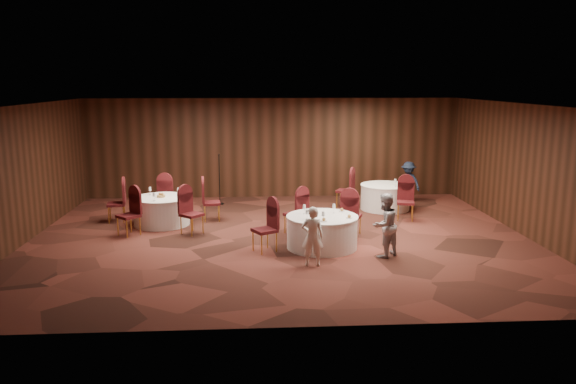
{
  "coord_description": "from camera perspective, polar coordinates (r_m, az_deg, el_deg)",
  "views": [
    {
      "loc": [
        -0.63,
        -13.08,
        3.75
      ],
      "look_at": [
        0.2,
        0.2,
        1.1
      ],
      "focal_mm": 35.0,
      "sensor_mm": 36.0,
      "label": 1
    }
  ],
  "objects": [
    {
      "name": "table_right",
      "position": [
        16.82,
        9.84,
        -0.48
      ],
      "size": [
        1.46,
        1.46,
        0.74
      ],
      "color": "white",
      "rests_on": "ground"
    },
    {
      "name": "room_shell",
      "position": [
        13.22,
        -0.81,
        3.5
      ],
      "size": [
        12.0,
        12.0,
        12.0
      ],
      "color": "silver",
      "rests_on": "ground"
    },
    {
      "name": "chairs_left",
      "position": [
        15.14,
        -12.54,
        -1.41
      ],
      "size": [
        3.13,
        2.89,
        1.0
      ],
      "color": "#3A0B16",
      "rests_on": "ground"
    },
    {
      "name": "woman_b",
      "position": [
        12.25,
        9.77,
        -3.34
      ],
      "size": [
        0.86,
        0.83,
        1.4
      ],
      "primitive_type": "imported",
      "rotation": [
        0.0,
        0.0,
        3.8
      ],
      "color": "#B7B7BC",
      "rests_on": "ground"
    },
    {
      "name": "tabletop_left",
      "position": [
        15.09,
        -12.78,
        -0.21
      ],
      "size": [
        0.85,
        0.84,
        0.22
      ],
      "color": "silver",
      "rests_on": "table_left"
    },
    {
      "name": "ground",
      "position": [
        13.62,
        -0.79,
        -4.72
      ],
      "size": [
        12.0,
        12.0,
        0.0
      ],
      "primitive_type": "plane",
      "color": "black",
      "rests_on": "ground"
    },
    {
      "name": "woman_a",
      "position": [
        11.49,
        2.49,
        -4.53
      ],
      "size": [
        0.48,
        0.34,
        1.25
      ],
      "primitive_type": "imported",
      "rotation": [
        0.0,
        0.0,
        3.04
      ],
      "color": "white",
      "rests_on": "ground"
    },
    {
      "name": "table_main",
      "position": [
        12.82,
        3.48,
        -4.03
      ],
      "size": [
        1.63,
        1.63,
        0.74
      ],
      "color": "white",
      "rests_on": "ground"
    },
    {
      "name": "chairs_right",
      "position": [
        16.26,
        8.7,
        -0.4
      ],
      "size": [
        2.05,
        2.36,
        1.0
      ],
      "color": "#3A0B16",
      "rests_on": "ground"
    },
    {
      "name": "chairs_main",
      "position": [
        13.39,
        1.75,
        -2.79
      ],
      "size": [
        2.84,
        2.2,
        1.0
      ],
      "color": "#3A0B16",
      "rests_on": "ground"
    },
    {
      "name": "man_c",
      "position": [
        17.87,
        12.12,
        0.99
      ],
      "size": [
        0.91,
        0.93,
        1.28
      ],
      "primitive_type": "imported",
      "rotation": [
        0.0,
        0.0,
        5.45
      ],
      "color": "black",
      "rests_on": "ground"
    },
    {
      "name": "table_left",
      "position": [
        15.18,
        -12.71,
        -1.87
      ],
      "size": [
        1.48,
        1.48,
        0.74
      ],
      "color": "white",
      "rests_on": "ground"
    },
    {
      "name": "mic_stand",
      "position": [
        17.37,
        -6.95,
        0.22
      ],
      "size": [
        0.24,
        0.24,
        1.55
      ],
      "color": "black",
      "rests_on": "ground"
    },
    {
      "name": "tabletop_main",
      "position": [
        12.63,
        4.05,
        -2.1
      ],
      "size": [
        1.08,
        1.07,
        0.22
      ],
      "color": "silver",
      "rests_on": "table_main"
    },
    {
      "name": "tabletop_right",
      "position": [
        16.5,
        10.86,
        1.11
      ],
      "size": [
        0.08,
        0.08,
        0.22
      ],
      "color": "silver",
      "rests_on": "table_right"
    }
  ]
}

